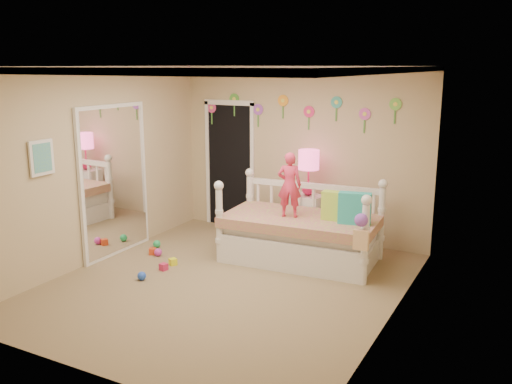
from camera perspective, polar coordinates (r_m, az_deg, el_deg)
The scene contains 18 objects.
floor at distance 6.83m, azimuth -3.13°, elevation -9.54°, with size 4.00×4.50×0.01m, color #7F684C.
ceiling at distance 6.31m, azimuth -3.43°, elevation 12.83°, with size 4.00×4.50×0.01m, color white.
back_wall at distance 8.42m, azimuth 4.65°, elevation 3.97°, with size 4.00×0.01×2.60m, color tan.
left_wall at distance 7.66m, azimuth -16.23°, elevation 2.58°, with size 0.01×4.50×2.60m, color tan.
right_wall at distance 5.70m, azimuth 14.23°, elevation -0.76°, with size 0.01×4.50×2.60m, color tan.
crown_molding at distance 6.31m, azimuth -3.43°, elevation 12.56°, with size 4.00×4.50×0.06m, color white, non-canonical shape.
daybed at distance 7.48m, azimuth 4.66°, elevation -2.95°, with size 2.09×1.12×1.13m, color white, non-canonical shape.
pillow_turquoise at distance 7.13m, azimuth 10.15°, elevation -1.68°, with size 0.41×0.14×0.41m, color #23A9B3.
pillow_lime at distance 7.26m, azimuth 8.41°, elevation -1.46°, with size 0.40×0.15×0.38m, color #ACD741.
child at distance 7.31m, azimuth 3.47°, elevation 0.75°, with size 0.32×0.21×0.87m, color #EC355B.
nightstand at distance 8.25m, azimuth 5.34°, elevation -2.85°, with size 0.45×0.34×0.74m, color white.
table_lamp at distance 8.06m, azimuth 5.46°, elevation 2.75°, with size 0.31×0.31×0.67m.
closet_doorway at distance 9.01m, azimuth -2.75°, elevation 2.89°, with size 0.90×0.04×2.07m, color black.
flower_decals at distance 8.37m, azimuth 4.13°, elevation 8.34°, with size 3.40×0.02×0.50m, color #B2668C, non-canonical shape.
mirror_closet at distance 7.89m, azimuth -14.40°, elevation 1.14°, with size 0.07×1.30×2.10m, color white.
wall_picture at distance 6.98m, azimuth -21.28°, elevation 3.33°, with size 0.05×0.34×0.42m, color white.
hanging_bag at distance 6.62m, azimuth 10.70°, elevation -4.16°, with size 0.20×0.16×0.36m, color beige, non-canonical shape.
toy_scatter at distance 7.61m, azimuth -11.00°, elevation -6.90°, with size 0.80×1.30×0.11m, color #996666, non-canonical shape.
Camera 1 is at (3.26, -5.40, 2.62)m, focal length 38.72 mm.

